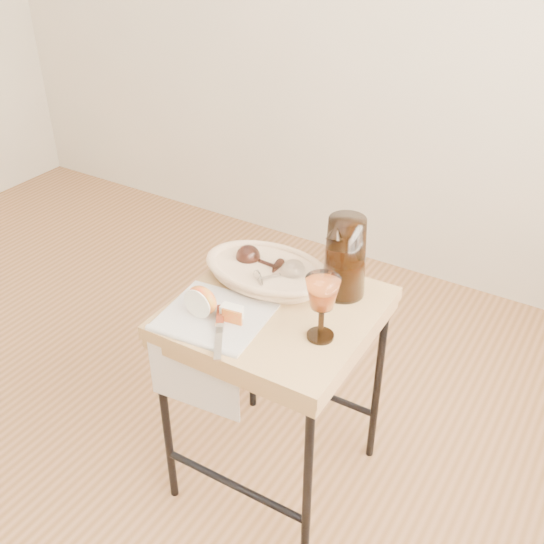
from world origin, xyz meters
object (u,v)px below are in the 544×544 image
Objects in this scene: wine_goblet at (322,308)px; apple_half at (202,300)px; tea_towel at (215,316)px; goblet_lying_b at (278,275)px; side_table at (276,397)px; pitcher at (345,257)px; table_knife at (219,329)px; goblet_lying_a at (261,262)px; bread_basket at (267,273)px.

wine_goblet is 2.00× the size of apple_half.
goblet_lying_b is at bearing 63.29° from tea_towel.
pitcher is (0.12, 0.15, 0.44)m from side_table.
goblet_lying_b is 0.23m from apple_half.
tea_towel is at bearing -168.35° from table_knife.
goblet_lying_a is at bearing -179.06° from pitcher.
table_knife reaches higher than side_table.
tea_towel is 0.05m from apple_half.
tea_towel is 0.80× the size of bread_basket.
apple_half reaches higher than bread_basket.
pitcher is at bearing -27.95° from goblet_lying_b.
goblet_lying_b is 0.55× the size of table_knife.
goblet_lying_a is at bearing 152.88° from bread_basket.
pitcher reaches higher than wine_goblet.
goblet_lying_a is at bearing 101.10° from goblet_lying_b.
wine_goblet is 0.32m from apple_half.
goblet_lying_b is (0.05, -0.02, 0.02)m from bread_basket.
tea_towel is 0.21m from goblet_lying_b.
side_table is 0.39m from table_knife.
side_table is 0.38m from bread_basket.
apple_half is at bearing -172.88° from goblet_lying_b.
goblet_lying_b is 0.24m from wine_goblet.
table_knife is (0.05, -0.05, 0.01)m from tea_towel.
side_table is at bearing 128.46° from table_knife.
side_table is 5.66× the size of goblet_lying_a.
goblet_lying_a is 0.25m from pitcher.
bread_basket is 1.87× the size of wine_goblet.
goblet_lying_a is 0.09m from goblet_lying_b.
table_knife is at bearing -129.06° from pitcher.
goblet_lying_b is (-0.04, 0.07, 0.38)m from side_table.
wine_goblet is at bearing 8.24° from tea_towel.
bread_basket is at bearing -173.71° from pitcher.
table_knife is at bearing -26.98° from apple_half.
tea_towel is 2.31× the size of goblet_lying_b.
pitcher is at bearing 44.13° from tea_towel.
wine_goblet is (0.27, 0.07, 0.09)m from tea_towel.
pitcher is 1.52× the size of wine_goblet.
apple_half reaches higher than table_knife.
apple_half is at bearing -105.04° from bread_basket.
wine_goblet is at bearing -87.71° from goblet_lying_b.
apple_half reaches higher than goblet_lying_b.
tea_towel is 1.28× the size of table_knife.
table_knife is at bearing -108.56° from side_table.
apple_half reaches higher than tea_towel.
tea_towel is 0.22m from bread_basket.
tea_towel is at bearing -132.15° from side_table.
goblet_lying_b is 0.25m from table_knife.
table_knife is at bearing -151.23° from wine_goblet.
goblet_lying_a is 0.43× the size of pitcher.
bread_basket is (0.03, 0.22, 0.02)m from tea_towel.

